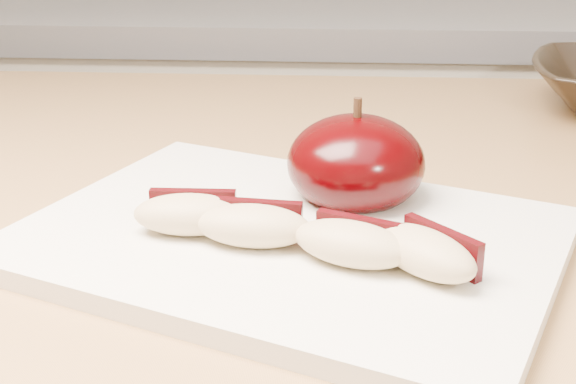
{
  "coord_description": "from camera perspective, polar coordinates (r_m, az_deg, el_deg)",
  "views": [
    {
      "loc": [
        0.01,
        -0.07,
        1.11
      ],
      "look_at": [
        -0.01,
        0.37,
        0.94
      ],
      "focal_mm": 50.0,
      "sensor_mm": 36.0,
      "label": 1
    }
  ],
  "objects": [
    {
      "name": "apple_wedge_a",
      "position": [
        0.48,
        -6.99,
        -1.53
      ],
      "size": [
        0.07,
        0.03,
        0.02
      ],
      "rotation": [
        0.0,
        0.0,
        0.02
      ],
      "color": "tan",
      "rests_on": "cutting_board"
    },
    {
      "name": "cutting_board",
      "position": [
        0.49,
        0.0,
        -3.43
      ],
      "size": [
        0.38,
        0.33,
        0.01
      ],
      "primitive_type": "cube",
      "rotation": [
        0.0,
        0.0,
        -0.4
      ],
      "color": "silver",
      "rests_on": "island_counter"
    },
    {
      "name": "apple_wedge_c",
      "position": [
        0.44,
        4.61,
        -3.62
      ],
      "size": [
        0.07,
        0.06,
        0.02
      ],
      "rotation": [
        0.0,
        0.0,
        -0.39
      ],
      "color": "tan",
      "rests_on": "cutting_board"
    },
    {
      "name": "apple_half",
      "position": [
        0.53,
        4.84,
        2.05
      ],
      "size": [
        0.09,
        0.09,
        0.08
      ],
      "rotation": [
        0.0,
        0.0,
        0.03
      ],
      "color": "black",
      "rests_on": "cutting_board"
    },
    {
      "name": "back_cabinet",
      "position": [
        1.42,
        2.71,
        -5.12
      ],
      "size": [
        2.4,
        0.62,
        0.94
      ],
      "color": "silver",
      "rests_on": "ground"
    },
    {
      "name": "apple_wedge_b",
      "position": [
        0.46,
        -2.45,
        -2.34
      ],
      "size": [
        0.07,
        0.04,
        0.02
      ],
      "rotation": [
        0.0,
        0.0,
        -0.1
      ],
      "color": "tan",
      "rests_on": "cutting_board"
    },
    {
      "name": "apple_wedge_d",
      "position": [
        0.44,
        9.82,
        -4.2
      ],
      "size": [
        0.07,
        0.07,
        0.02
      ],
      "rotation": [
        0.0,
        0.0,
        -0.84
      ],
      "color": "tan",
      "rests_on": "cutting_board"
    }
  ]
}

